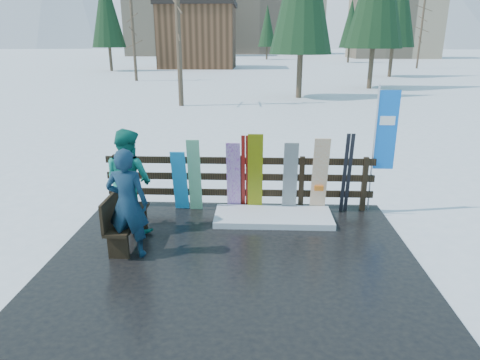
{
  "coord_description": "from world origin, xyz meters",
  "views": [
    {
      "loc": [
        0.37,
        -6.32,
        3.47
      ],
      "look_at": [
        0.06,
        1.0,
        1.1
      ],
      "focal_mm": 32.0,
      "sensor_mm": 36.0,
      "label": 1
    }
  ],
  "objects_px": {
    "person_front": "(128,204)",
    "person_back": "(129,181)",
    "bench": "(123,215)",
    "snowboard_3": "(233,177)",
    "rental_flag": "(383,135)",
    "snowboard_2": "(255,174)",
    "snowboard_4": "(290,178)",
    "snowboard_5": "(320,176)",
    "snowboard_1": "(195,176)",
    "snowboard_0": "(180,181)"
  },
  "relations": [
    {
      "from": "person_front",
      "to": "person_back",
      "type": "height_order",
      "value": "person_back"
    },
    {
      "from": "bench",
      "to": "snowboard_3",
      "type": "relative_size",
      "value": 0.96
    },
    {
      "from": "snowboard_3",
      "to": "person_back",
      "type": "height_order",
      "value": "person_back"
    },
    {
      "from": "bench",
      "to": "rental_flag",
      "type": "relative_size",
      "value": 0.58
    },
    {
      "from": "rental_flag",
      "to": "person_back",
      "type": "height_order",
      "value": "rental_flag"
    },
    {
      "from": "snowboard_2",
      "to": "person_front",
      "type": "distance_m",
      "value": 2.83
    },
    {
      "from": "snowboard_4",
      "to": "snowboard_5",
      "type": "height_order",
      "value": "snowboard_5"
    },
    {
      "from": "snowboard_1",
      "to": "person_back",
      "type": "height_order",
      "value": "person_back"
    },
    {
      "from": "person_front",
      "to": "snowboard_4",
      "type": "bearing_deg",
      "value": -142.07
    },
    {
      "from": "bench",
      "to": "rental_flag",
      "type": "xyz_separation_m",
      "value": [
        4.85,
        1.76,
        1.09
      ]
    },
    {
      "from": "snowboard_2",
      "to": "rental_flag",
      "type": "bearing_deg",
      "value": 6.0
    },
    {
      "from": "rental_flag",
      "to": "snowboard_0",
      "type": "bearing_deg",
      "value": -176.25
    },
    {
      "from": "snowboard_4",
      "to": "person_back",
      "type": "xyz_separation_m",
      "value": [
        -3.02,
        -0.94,
        0.21
      ]
    },
    {
      "from": "snowboard_0",
      "to": "rental_flag",
      "type": "height_order",
      "value": "rental_flag"
    },
    {
      "from": "snowboard_1",
      "to": "person_back",
      "type": "xyz_separation_m",
      "value": [
        -1.07,
        -0.94,
        0.19
      ]
    },
    {
      "from": "snowboard_3",
      "to": "snowboard_4",
      "type": "xyz_separation_m",
      "value": [
        1.15,
        -0.0,
        -0.0
      ]
    },
    {
      "from": "bench",
      "to": "snowboard_2",
      "type": "height_order",
      "value": "snowboard_2"
    },
    {
      "from": "bench",
      "to": "snowboard_5",
      "type": "xyz_separation_m",
      "value": [
        3.59,
        1.49,
        0.29
      ]
    },
    {
      "from": "snowboard_0",
      "to": "snowboard_2",
      "type": "xyz_separation_m",
      "value": [
        1.55,
        0.0,
        0.18
      ]
    },
    {
      "from": "snowboard_0",
      "to": "rental_flag",
      "type": "distance_m",
      "value": 4.23
    },
    {
      "from": "snowboard_2",
      "to": "snowboard_3",
      "type": "height_order",
      "value": "snowboard_2"
    },
    {
      "from": "snowboard_0",
      "to": "rental_flag",
      "type": "relative_size",
      "value": 0.52
    },
    {
      "from": "snowboard_2",
      "to": "snowboard_5",
      "type": "distance_m",
      "value": 1.31
    },
    {
      "from": "bench",
      "to": "person_back",
      "type": "xyz_separation_m",
      "value": [
        -0.03,
        0.55,
        0.45
      ]
    },
    {
      "from": "person_back",
      "to": "snowboard_1",
      "type": "bearing_deg",
      "value": -106.57
    },
    {
      "from": "person_front",
      "to": "bench",
      "type": "bearing_deg",
      "value": -60.34
    },
    {
      "from": "snowboard_1",
      "to": "snowboard_2",
      "type": "bearing_deg",
      "value": 0.0
    },
    {
      "from": "rental_flag",
      "to": "person_front",
      "type": "xyz_separation_m",
      "value": [
        -4.61,
        -2.24,
        -0.69
      ]
    },
    {
      "from": "snowboard_2",
      "to": "person_front",
      "type": "height_order",
      "value": "person_front"
    },
    {
      "from": "bench",
      "to": "snowboard_1",
      "type": "height_order",
      "value": "snowboard_1"
    },
    {
      "from": "snowboard_2",
      "to": "snowboard_3",
      "type": "relative_size",
      "value": 1.09
    },
    {
      "from": "snowboard_0",
      "to": "person_back",
      "type": "height_order",
      "value": "person_back"
    },
    {
      "from": "bench",
      "to": "snowboard_3",
      "type": "xyz_separation_m",
      "value": [
        1.84,
        1.49,
        0.24
      ]
    },
    {
      "from": "snowboard_4",
      "to": "person_back",
      "type": "height_order",
      "value": "person_back"
    },
    {
      "from": "snowboard_0",
      "to": "snowboard_4",
      "type": "bearing_deg",
      "value": -0.0
    },
    {
      "from": "snowboard_5",
      "to": "snowboard_2",
      "type": "bearing_deg",
      "value": 180.0
    },
    {
      "from": "snowboard_3",
      "to": "snowboard_5",
      "type": "bearing_deg",
      "value": -0.0
    },
    {
      "from": "snowboard_2",
      "to": "snowboard_5",
      "type": "relative_size",
      "value": 1.04
    },
    {
      "from": "snowboard_0",
      "to": "snowboard_5",
      "type": "height_order",
      "value": "snowboard_5"
    },
    {
      "from": "bench",
      "to": "snowboard_2",
      "type": "bearing_deg",
      "value": 33.07
    },
    {
      "from": "snowboard_5",
      "to": "person_back",
      "type": "distance_m",
      "value": 3.74
    },
    {
      "from": "snowboard_3",
      "to": "rental_flag",
      "type": "relative_size",
      "value": 0.6
    },
    {
      "from": "bench",
      "to": "snowboard_3",
      "type": "height_order",
      "value": "snowboard_3"
    },
    {
      "from": "snowboard_3",
      "to": "person_front",
      "type": "distance_m",
      "value": 2.54
    },
    {
      "from": "person_front",
      "to": "snowboard_2",
      "type": "bearing_deg",
      "value": -133.69
    },
    {
      "from": "snowboard_0",
      "to": "snowboard_1",
      "type": "bearing_deg",
      "value": -0.0
    },
    {
      "from": "snowboard_0",
      "to": "snowboard_4",
      "type": "height_order",
      "value": "snowboard_4"
    },
    {
      "from": "person_back",
      "to": "snowboard_0",
      "type": "bearing_deg",
      "value": -96.92
    },
    {
      "from": "snowboard_5",
      "to": "snowboard_0",
      "type": "bearing_deg",
      "value": 180.0
    },
    {
      "from": "snowboard_5",
      "to": "snowboard_3",
      "type": "bearing_deg",
      "value": 180.0
    }
  ]
}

